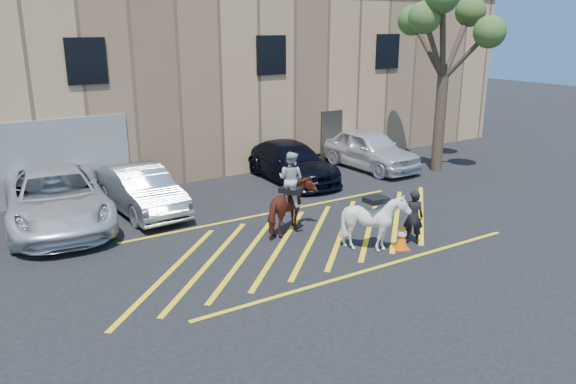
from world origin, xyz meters
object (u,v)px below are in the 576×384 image
saddled_white (375,222)px  tree (447,26)px  handler (413,217)px  car_white_suv (369,149)px  car_blue_suv (291,162)px  car_white_pickup (57,198)px  traffic_cone (402,236)px  car_silver_sedan (141,190)px  mounted_bay (291,201)px

saddled_white → tree: 10.52m
handler → tree: tree is taller
car_white_suv → tree: bearing=-42.0°
car_white_suv → saddled_white: size_ratio=3.01×
car_blue_suv → saddled_white: (-1.93, -7.08, 0.08)m
car_white_pickup → traffic_cone: (7.32, -6.82, -0.47)m
car_blue_suv → traffic_cone: (-1.26, -7.41, -0.35)m
saddled_white → handler: bearing=-7.6°
car_silver_sedan → car_blue_suv: 6.13m
car_white_pickup → mounted_bay: 6.93m
car_white_suv → saddled_white: (-5.65, -6.91, -0.01)m
car_blue_suv → car_silver_sedan: bearing=-171.0°
tree → car_white_suv: bearing=140.1°
handler → mounted_bay: 3.40m
car_silver_sedan → car_blue_suv: car_silver_sedan is taller
car_white_pickup → mounted_bay: (5.48, -4.24, 0.13)m
car_silver_sedan → saddled_white: (4.17, -6.38, 0.06)m
car_blue_suv → saddled_white: size_ratio=3.14×
handler → car_white_suv: bearing=-83.1°
car_white_pickup → car_white_suv: bearing=8.0°
saddled_white → traffic_cone: (0.67, -0.34, -0.43)m
saddled_white → tree: bearing=33.7°
saddled_white → mounted_bay: bearing=117.8°
saddled_white → tree: tree is taller
car_silver_sedan → tree: tree is taller
car_white_suv → mounted_bay: 8.27m
traffic_cone → tree: tree is taller
car_silver_sedan → traffic_cone: bearing=-57.6°
car_white_pickup → handler: 10.30m
handler → traffic_cone: bearing=56.7°
car_white_suv → tree: (2.10, -1.75, 4.89)m
car_white_suv → saddled_white: 8.93m
car_silver_sedan → saddled_white: 7.62m
car_white_suv → mounted_bay: size_ratio=1.98×
car_white_pickup → traffic_cone: car_white_pickup is taller
car_white_suv → handler: (-4.43, -7.08, -0.05)m
traffic_cone → tree: size_ratio=0.10×
car_silver_sedan → handler: size_ratio=2.96×
car_white_pickup → saddled_white: (6.66, -6.48, -0.04)m
car_white_pickup → saddled_white: size_ratio=3.82×
car_silver_sedan → traffic_cone: 8.29m
car_white_suv → traffic_cone: size_ratio=6.47×
car_white_pickup → tree: tree is taller
handler → car_blue_suv: bearing=-56.6°
car_silver_sedan → saddled_white: saddled_white is taller
car_white_pickup → traffic_cone: bearing=-36.9°
handler → saddled_white: size_ratio=0.96×
car_white_pickup → car_blue_suv: bearing=10.0°
car_silver_sedan → tree: 12.96m
handler → car_silver_sedan: bearing=-11.6°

